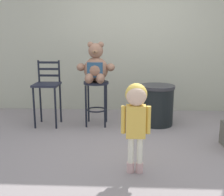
# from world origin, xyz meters

# --- Properties ---
(ground_plane) EXTENTS (24.00, 24.00, 0.00)m
(ground_plane) POSITION_xyz_m (0.00, 0.00, 0.00)
(ground_plane) COLOR gray
(building_wall) EXTENTS (6.70, 0.30, 3.12)m
(building_wall) POSITION_xyz_m (0.00, 1.97, 1.56)
(building_wall) COLOR #AAAB96
(building_wall) RESTS_ON ground_plane
(bar_stool_with_teddy) EXTENTS (0.41, 0.41, 0.74)m
(bar_stool_with_teddy) POSITION_xyz_m (-0.54, 0.83, 0.53)
(bar_stool_with_teddy) COLOR #1C202E
(bar_stool_with_teddy) RESTS_ON ground_plane
(teddy_bear) EXTENTS (0.62, 0.56, 0.64)m
(teddy_bear) POSITION_xyz_m (-0.54, 0.80, 0.97)
(teddy_bear) COLOR #8C644E
(teddy_bear) RESTS_ON bar_stool_with_teddy
(child_walking) EXTENTS (0.32, 0.25, 0.99)m
(child_walking) POSITION_xyz_m (0.05, -0.84, 0.72)
(child_walking) COLOR #C59C99
(child_walking) RESTS_ON ground_plane
(trash_bin) EXTENTS (0.58, 0.58, 0.67)m
(trash_bin) POSITION_xyz_m (0.47, 0.89, 0.34)
(trash_bin) COLOR black
(trash_bin) RESTS_ON ground_plane
(bar_chair_empty) EXTENTS (0.41, 0.41, 1.08)m
(bar_chair_empty) POSITION_xyz_m (-1.35, 0.78, 0.63)
(bar_chair_empty) COLOR #1C202E
(bar_chair_empty) RESTS_ON ground_plane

